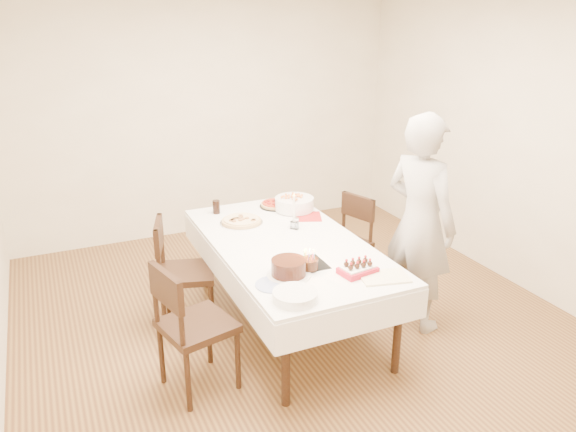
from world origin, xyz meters
name	(u,v)px	position (x,y,z in m)	size (l,w,h in m)	color
floor	(301,328)	(0.00, 0.00, 0.00)	(5.00, 5.00, 0.00)	#54321C
wall_back	(207,117)	(0.00, 2.50, 1.35)	(4.50, 0.04, 2.70)	#EDE4C8
wall_right	(526,145)	(2.25, 0.00, 1.35)	(0.04, 5.00, 2.70)	#EDE4C8
dining_table	(288,284)	(-0.07, 0.12, 0.38)	(1.14, 2.14, 0.75)	white
chair_right_savory	(343,244)	(0.67, 0.50, 0.45)	(0.46, 0.46, 0.89)	black
chair_left_savory	(187,273)	(-0.83, 0.46, 0.47)	(0.48, 0.48, 0.95)	black
chair_left_dessert	(197,326)	(-0.98, -0.38, 0.48)	(0.50, 0.50, 0.97)	black
person	(420,223)	(0.91, -0.28, 0.90)	(0.66, 0.43, 1.80)	#ABA6A2
pizza_white	(241,221)	(-0.27, 0.67, 0.77)	(0.38, 0.38, 0.04)	beige
pizza_pepperoni	(275,204)	(0.17, 0.94, 0.77)	(0.30, 0.30, 0.04)	red
red_placemat	(307,217)	(0.32, 0.58, 0.75)	(0.26, 0.26, 0.01)	#B21E1E
pasta_bowl	(294,204)	(0.29, 0.78, 0.82)	(0.36, 0.36, 0.12)	white
taper_candle	(294,211)	(0.10, 0.37, 0.91)	(0.07, 0.07, 0.32)	white
shaker_pair	(297,224)	(0.11, 0.33, 0.80)	(0.09, 0.09, 0.10)	white
cola_glass	(216,207)	(-0.39, 1.00, 0.81)	(0.07, 0.07, 0.12)	black
layer_cake	(289,268)	(-0.31, -0.43, 0.81)	(0.31, 0.31, 0.12)	#34160D
cake_board	(307,264)	(-0.11, -0.32, 0.75)	(0.27, 0.27, 0.01)	black
birthday_cake	(309,259)	(-0.14, -0.41, 0.83)	(0.13, 0.13, 0.14)	#321B0D
strawberry_box	(358,269)	(0.15, -0.60, 0.78)	(0.26, 0.17, 0.07)	#A51226
box_lid	(384,278)	(0.28, -0.74, 0.75)	(0.33, 0.22, 0.03)	beige
plate_stack	(295,296)	(-0.42, -0.76, 0.78)	(0.29, 0.29, 0.06)	white
china_plate	(274,284)	(-0.46, -0.52, 0.76)	(0.25, 0.25, 0.01)	white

